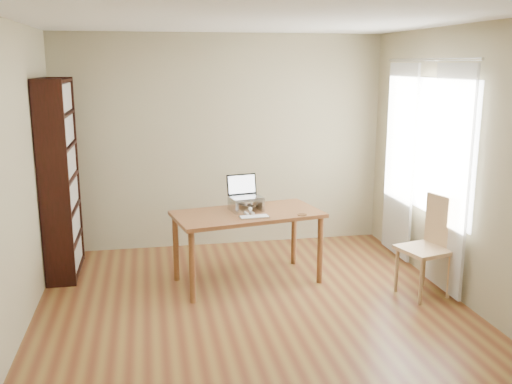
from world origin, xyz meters
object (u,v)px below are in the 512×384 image
bookshelf (60,179)px  cat (243,204)px  laptop (245,191)px  keyboard (254,217)px  chair (432,243)px  desk (247,221)px

bookshelf → cat: (1.87, -0.53, -0.24)m
bookshelf → laptop: (1.90, -0.51, -0.11)m
keyboard → chair: 1.76m
keyboard → bookshelf: bearing=151.9°
keyboard → cat: 0.34m
desk → cat: cat is taller
bookshelf → chair: bookshelf is taller
laptop → cat: 0.14m
desk → chair: chair is taller
bookshelf → keyboard: size_ratio=6.94×
laptop → cat: size_ratio=0.77×
cat → desk: bearing=-88.3°
desk → laptop: size_ratio=4.45×
bookshelf → laptop: bookshelf is taller
laptop → chair: bearing=-36.6°
desk → bookshelf: bearing=150.3°
cat → chair: chair is taller
bookshelf → laptop: bearing=-14.9°
desk → cat: (-0.03, 0.11, 0.15)m
keyboard → chair: size_ratio=0.31×
desk → laptop: 0.31m
keyboard → desk: bearing=93.4°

